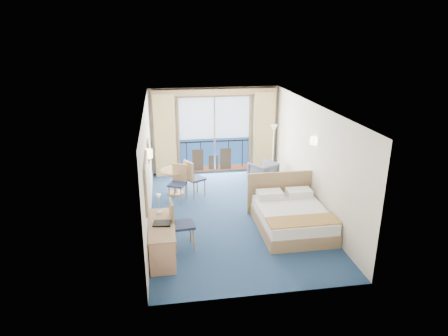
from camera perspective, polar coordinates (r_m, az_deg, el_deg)
floor at (r=10.05m, az=1.17°, el=-6.54°), size 6.50×6.50×0.00m
room_walls at (r=9.41m, az=1.25°, el=3.25°), size 4.04×6.54×2.72m
balcony_door at (r=12.64m, az=-1.38°, el=4.46°), size 2.36×0.03×2.52m
curtain_left at (r=12.36m, az=-8.42°, el=4.55°), size 0.65×0.22×2.55m
curtain_right at (r=12.76m, az=5.68°, el=5.13°), size 0.65×0.22×2.55m
pelmet at (r=12.24m, az=-1.33°, el=10.84°), size 3.80×0.25×0.18m
mirror at (r=7.93m, az=-10.98°, el=-1.97°), size 0.05×1.25×0.95m
wall_print at (r=9.76m, az=-10.72°, el=2.42°), size 0.04×0.42×0.52m
sconce_left at (r=8.68m, az=-10.75°, el=2.02°), size 0.18×0.18×0.18m
sconce_right at (r=9.77m, az=12.70°, el=3.83°), size 0.18×0.18×0.18m
bed at (r=9.36m, az=9.61°, el=-6.86°), size 1.68×2.00×1.06m
nightstand at (r=10.68m, az=10.24°, el=-3.61°), size 0.42×0.40×0.55m
phone at (r=10.59m, az=10.40°, el=-1.98°), size 0.24×0.22×0.09m
armchair at (r=11.98m, az=5.59°, el=-0.59°), size 0.95×0.96×0.64m
floor_lamp at (r=12.24m, az=7.12°, el=4.30°), size 0.23×0.23×1.64m
desk at (r=7.90m, az=-8.78°, el=-11.27°), size 0.52×1.51×0.71m
desk_chair at (r=8.37m, az=-6.57°, el=-7.60°), size 0.52×0.51×1.08m
folder at (r=8.09m, az=-8.85°, el=-7.83°), size 0.38×0.31×0.03m
desk_lamp at (r=8.43m, az=-9.29°, el=-4.47°), size 0.11×0.11×0.42m
round_table at (r=11.12m, az=-7.00°, el=-1.06°), size 0.79×0.79×0.71m
table_chair_a at (r=10.88m, az=-4.50°, el=-1.20°), size 0.61×0.61×1.03m
table_chair_b at (r=10.72m, az=-6.54°, el=-1.77°), size 0.56×0.56×0.97m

